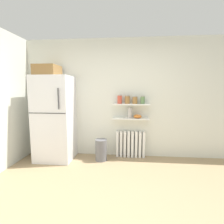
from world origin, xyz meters
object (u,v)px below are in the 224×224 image
object	(u,v)px
storage_jar_1	(127,100)
vase	(130,113)
radiator	(130,144)
storage_jar_0	(120,99)
refrigerator	(54,116)
trash_bin	(101,150)
storage_jar_2	(135,100)
shelf_bowl	(138,116)
storage_jar_3	(143,100)

from	to	relation	value
storage_jar_1	vase	distance (m)	0.29
radiator	storage_jar_0	bearing A→B (deg)	-173.00
refrigerator	storage_jar_0	bearing A→B (deg)	9.27
refrigerator	trash_bin	distance (m)	1.23
trash_bin	storage_jar_0	bearing A→B (deg)	31.72
storage_jar_0	trash_bin	xyz separation A→B (m)	(-0.38, -0.23, -1.06)
storage_jar_2	refrigerator	bearing A→B (deg)	-172.48
vase	trash_bin	size ratio (longest dim) A/B	0.50
storage_jar_1	shelf_bowl	distance (m)	0.43
refrigerator	radiator	distance (m)	1.77
radiator	vase	bearing A→B (deg)	-128.81
vase	shelf_bowl	distance (m)	0.18
refrigerator	radiator	bearing A→B (deg)	8.93
radiator	storage_jar_2	xyz separation A→B (m)	(0.08, -0.03, 0.99)
storage_jar_2	trash_bin	size ratio (longest dim) A/B	0.37
shelf_bowl	trash_bin	distance (m)	1.06
storage_jar_1	trash_bin	distance (m)	1.21
storage_jar_0	storage_jar_3	distance (m)	0.49
storage_jar_0	storage_jar_1	bearing A→B (deg)	0.00
refrigerator	trash_bin	world-z (taller)	refrigerator
refrigerator	trash_bin	size ratio (longest dim) A/B	4.40
storage_jar_0	storage_jar_1	xyz separation A→B (m)	(0.16, 0.00, -0.01)
storage_jar_1	shelf_bowl	bearing A→B (deg)	0.00
radiator	shelf_bowl	size ratio (longest dim) A/B	3.59
radiator	trash_bin	bearing A→B (deg)	-157.06
storage_jar_2	trash_bin	world-z (taller)	storage_jar_2
storage_jar_0	storage_jar_1	world-z (taller)	storage_jar_0
refrigerator	vase	bearing A→B (deg)	8.01
shelf_bowl	radiator	bearing A→B (deg)	168.25
shelf_bowl	storage_jar_0	bearing A→B (deg)	180.00
trash_bin	vase	bearing A→B (deg)	21.31
radiator	shelf_bowl	distance (m)	0.65
storage_jar_2	storage_jar_3	bearing A→B (deg)	0.00
shelf_bowl	vase	bearing A→B (deg)	180.00
storage_jar_2	storage_jar_1	bearing A→B (deg)	180.00
storage_jar_3	storage_jar_1	bearing A→B (deg)	-180.00
storage_jar_2	radiator	bearing A→B (deg)	159.78
storage_jar_2	storage_jar_3	world-z (taller)	storage_jar_3
storage_jar_3	vase	size ratio (longest dim) A/B	0.76
storage_jar_2	shelf_bowl	size ratio (longest dim) A/B	0.94
storage_jar_1	storage_jar_3	size ratio (longest dim) A/B	1.06
storage_jar_1	trash_bin	xyz separation A→B (m)	(-0.54, -0.23, -1.06)
radiator	storage_jar_1	distance (m)	1.00
refrigerator	storage_jar_3	world-z (taller)	refrigerator
refrigerator	shelf_bowl	distance (m)	1.78
storage_jar_3	vase	distance (m)	0.39
radiator	storage_jar_1	xyz separation A→B (m)	(-0.08, -0.03, 1.00)
vase	trash_bin	bearing A→B (deg)	-158.69
storage_jar_2	storage_jar_3	distance (m)	0.16
shelf_bowl	storage_jar_2	bearing A→B (deg)	180.00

